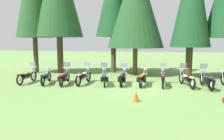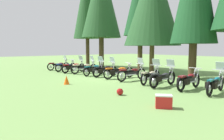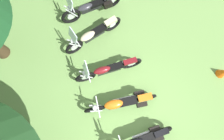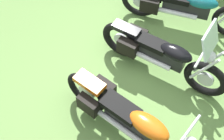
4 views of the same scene
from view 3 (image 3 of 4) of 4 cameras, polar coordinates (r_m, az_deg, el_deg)
ground_plane at (r=6.81m, az=6.04°, el=-14.10°), size 80.00×80.00×0.00m
motorcycle_5 at (r=6.39m, az=8.36°, el=-19.29°), size 0.74×2.15×1.35m
motorcycle_6 at (r=6.34m, az=2.94°, el=-9.52°), size 0.74×2.39×1.01m
motorcycle_7 at (r=6.52m, az=-1.30°, el=0.08°), size 0.73×2.34×1.37m
motorcycle_8 at (r=7.01m, az=-5.65°, el=10.13°), size 0.86×2.24×1.35m
motorcycle_9 at (r=7.54m, az=-5.86°, el=17.78°), size 0.66×2.34×1.38m
traffic_cone at (r=7.75m, az=29.61°, el=-0.56°), size 0.32×0.32×0.48m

